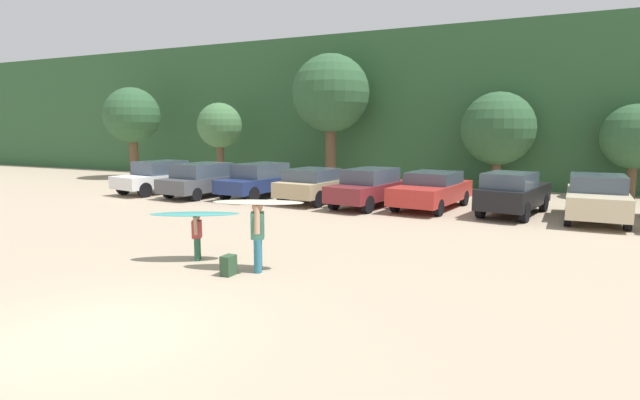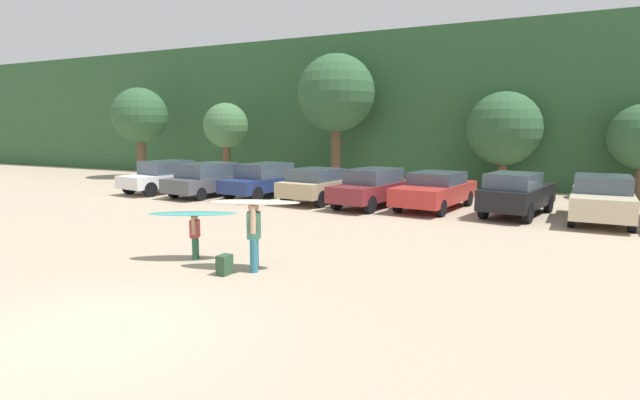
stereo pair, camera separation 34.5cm
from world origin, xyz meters
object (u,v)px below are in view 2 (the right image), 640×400
object	(u,v)px
parked_car_black	(517,193)
person_adult	(254,232)
parked_car_red	(435,190)
parked_car_white	(164,176)
parked_car_maroon	(372,187)
parked_car_navy	(264,179)
surfboard_cream	(254,202)
parked_car_dark_gray	(209,179)
person_child	(195,233)
surfboard_teal	(193,214)
parked_car_tan	(321,184)
backpack_dropped	(225,265)
parked_car_champagne	(602,198)

from	to	relation	value
parked_car_black	person_adult	size ratio (longest dim) A/B	2.83
parked_car_red	parked_car_black	distance (m)	3.13
parked_car_white	parked_car_maroon	bearing A→B (deg)	-78.23
parked_car_navy	surfboard_cream	xyz separation A→B (m)	(6.64, -10.47, 0.74)
parked_car_red	parked_car_dark_gray	bearing A→B (deg)	102.18
person_child	surfboard_teal	xyz separation A→B (m)	(0.01, -0.07, 0.51)
parked_car_tan	surfboard_teal	distance (m)	10.43
person_adult	surfboard_teal	xyz separation A→B (m)	(-1.89, 0.12, 0.26)
parked_car_navy	person_child	world-z (taller)	parked_car_navy
parked_car_black	backpack_dropped	world-z (taller)	parked_car_black
person_child	surfboard_cream	distance (m)	2.09
person_adult	surfboard_cream	size ratio (longest dim) A/B	0.74
parked_car_dark_gray	parked_car_champagne	bearing A→B (deg)	-81.44
parked_car_tan	parked_car_red	xyz separation A→B (m)	(4.99, 0.40, -0.02)
parked_car_dark_gray	surfboard_cream	distance (m)	13.46
parked_car_navy	parked_car_tan	xyz separation A→B (m)	(3.07, -0.15, -0.05)
parked_car_dark_gray	backpack_dropped	size ratio (longest dim) A/B	10.42
backpack_dropped	parked_car_black	bearing A→B (deg)	66.10
person_child	backpack_dropped	xyz separation A→B (m)	(1.49, -0.77, -0.44)
parked_car_champagne	person_adult	size ratio (longest dim) A/B	2.82
parked_car_black	person_child	bearing A→B (deg)	158.03
parked_car_tan	parked_car_black	world-z (taller)	parked_car_black
parked_car_dark_gray	parked_car_champagne	world-z (taller)	parked_car_champagne
parked_car_tan	surfboard_teal	size ratio (longest dim) A/B	2.06
person_adult	parked_car_black	bearing A→B (deg)	-143.38
parked_car_black	parked_car_dark_gray	bearing A→B (deg)	102.80
parked_car_white	parked_car_red	bearing A→B (deg)	-75.90
parked_car_champagne	surfboard_cream	distance (m)	12.82
parked_car_maroon	parked_car_red	distance (m)	2.54
parked_car_navy	backpack_dropped	bearing A→B (deg)	-144.71
parked_car_tan	person_child	world-z (taller)	parked_car_tan
parked_car_white	surfboard_teal	size ratio (longest dim) A/B	2.01
parked_car_black	backpack_dropped	size ratio (longest dim) A/B	10.15
surfboard_teal	parked_car_navy	bearing A→B (deg)	-93.84
parked_car_black	person_child	world-z (taller)	parked_car_black
parked_car_white	parked_car_navy	bearing A→B (deg)	-72.32
person_adult	backpack_dropped	xyz separation A→B (m)	(-0.41, -0.58, -0.68)
parked_car_white	backpack_dropped	xyz separation A→B (m)	(11.76, -10.37, -0.61)
person_child	parked_car_white	bearing A→B (deg)	-73.30
parked_car_white	parked_car_champagne	distance (m)	19.46
parked_car_navy	person_child	bearing A→B (deg)	-149.34
parked_car_dark_gray	parked_car_red	world-z (taller)	parked_car_dark_gray
parked_car_maroon	surfboard_cream	xyz separation A→B (m)	(1.03, -10.08, 0.75)
parked_car_tan	parked_car_navy	bearing A→B (deg)	93.33
parked_car_white	parked_car_black	distance (m)	16.69
person_child	parked_car_navy	bearing A→B (deg)	-95.49
parked_car_black	person_child	xyz separation A→B (m)	(-6.41, -10.33, -0.19)
parked_car_tan	surfboard_cream	distance (m)	10.94
parked_car_tan	parked_car_red	world-z (taller)	parked_car_tan
surfboard_teal	backpack_dropped	bearing A→B (deg)	126.50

